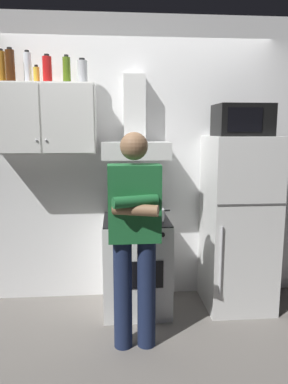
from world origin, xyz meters
name	(u,v)px	position (x,y,z in m)	size (l,w,h in m)	color
ground_plane	(144,321)	(0.00, 0.00, 0.00)	(7.00, 7.00, 0.00)	slate
back_wall_tiled	(139,162)	(0.00, 0.60, 1.35)	(4.80, 0.10, 2.70)	white
upper_cabinet	(44,119)	(-0.85, 0.37, 1.75)	(0.90, 0.37, 0.60)	white
stove_oven	(136,264)	(-0.05, 0.25, 0.43)	(0.60, 0.62, 0.87)	white
range_hood	(135,136)	(-0.05, 0.38, 1.60)	(0.60, 0.44, 0.75)	white
refrigerator	(238,223)	(0.90, 0.25, 0.80)	(0.60, 0.62, 1.60)	silver
microwave	(242,120)	(0.90, 0.27, 1.74)	(0.48, 0.37, 0.28)	black
person_standing	(134,234)	(-0.10, -0.36, 0.90)	(0.38, 0.33, 1.64)	#192342
cooking_pot	(152,215)	(0.08, 0.13, 0.93)	(0.32, 0.22, 0.10)	#B7BABF
bottle_soda_red	(47,70)	(-0.80, 0.35, 2.16)	(0.08, 0.08, 0.24)	red
bottle_rum_dark	(10,66)	(-1.11, 0.35, 2.19)	(0.07, 0.07, 0.29)	#47230F
bottle_vodka_clear	(28,68)	(-0.98, 0.41, 2.18)	(0.07, 0.07, 0.28)	silver
bottle_olive_oil	(67,70)	(-0.64, 0.39, 2.17)	(0.07, 0.07, 0.25)	#4C6B19
bottle_canister_steel	(82,72)	(-0.51, 0.40, 2.15)	(0.09, 0.09, 0.22)	#B2B5BA
bottle_spice_jar	(37,75)	(-0.90, 0.40, 2.12)	(0.05, 0.05, 0.16)	gold
bottle_liquor_amber	(1,67)	(-1.19, 0.39, 2.19)	(0.07, 0.07, 0.28)	#B7721E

